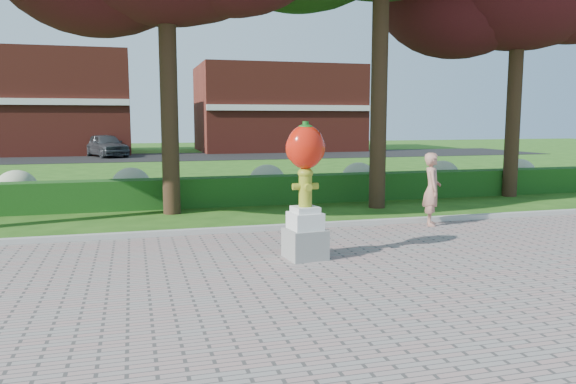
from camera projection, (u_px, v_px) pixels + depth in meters
name	position (u px, v px, depth m)	size (l,w,h in m)	color
ground	(321.00, 267.00, 9.25)	(100.00, 100.00, 0.00)	#255314
walkway	(454.00, 369.00, 5.43)	(40.00, 14.00, 0.04)	gray
curb	(276.00, 228.00, 12.11)	(40.00, 0.18, 0.15)	#ADADA5
lawn_hedge	(241.00, 191.00, 15.89)	(24.00, 0.70, 0.80)	#184012
hydrangea_row	(253.00, 181.00, 16.98)	(20.10, 1.10, 0.99)	#AAB48A
street	(180.00, 157.00, 36.00)	(50.00, 8.00, 0.02)	black
building_left	(24.00, 103.00, 38.63)	(14.00, 8.00, 7.00)	maroon
building_right	(277.00, 109.00, 43.45)	(12.00, 8.00, 6.40)	maroon
hydrant_sculpture	(305.00, 187.00, 9.50)	(0.70, 0.70, 2.34)	gray
woman	(432.00, 189.00, 12.56)	(0.60, 0.39, 1.64)	tan
parked_car	(106.00, 145.00, 35.87)	(1.75, 4.35, 1.48)	#3E4145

